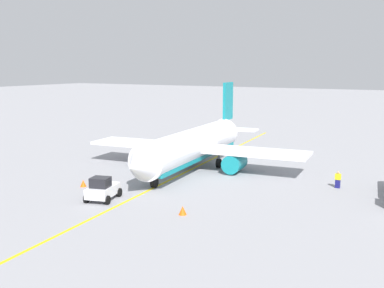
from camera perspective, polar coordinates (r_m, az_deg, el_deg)
name	(u,v)px	position (r m, az deg, el deg)	size (l,w,h in m)	color
ground_plane	(192,169)	(55.02, 0.00, -3.08)	(400.00, 400.00, 0.00)	#939399
airplane	(194,146)	(54.91, 0.20, -0.23)	(29.19, 27.14, 9.77)	white
pushback_tug	(103,189)	(43.13, -10.89, -5.45)	(3.98, 3.07, 2.20)	silver
refueling_worker	(338,180)	(48.71, 17.42, -4.21)	(0.43, 0.56, 1.71)	navy
safety_cone_nose	(183,210)	(38.47, -1.15, -8.12)	(0.66, 0.66, 0.74)	#F2590F
safety_cone_wingtip	(83,183)	(48.34, -13.17, -4.70)	(0.63, 0.63, 0.70)	#F2590F
taxi_line_marking	(192,169)	(55.02, 0.00, -3.08)	(66.10, 0.30, 0.01)	yellow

